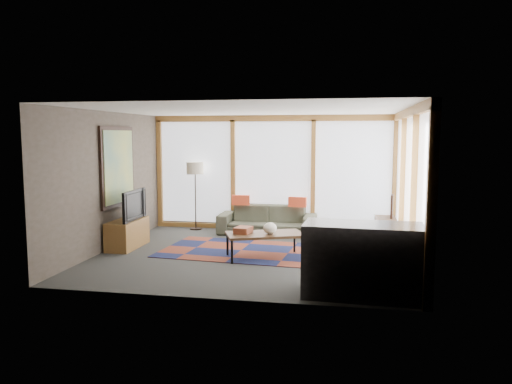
% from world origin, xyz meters
% --- Properties ---
extents(ground, '(5.50, 5.50, 0.00)m').
position_xyz_m(ground, '(0.00, 0.00, 0.00)').
color(ground, '#2E2E2B').
rests_on(ground, ground).
extents(room_envelope, '(5.52, 5.02, 2.62)m').
position_xyz_m(room_envelope, '(0.49, 0.56, 1.54)').
color(room_envelope, '#3E362C').
rests_on(room_envelope, ground).
extents(rug, '(3.05, 2.10, 0.01)m').
position_xyz_m(rug, '(-0.26, 0.26, 0.01)').
color(rug, maroon).
rests_on(rug, ground).
extents(sofa, '(2.13, 0.84, 0.62)m').
position_xyz_m(sofa, '(-0.04, 1.95, 0.31)').
color(sofa, '#36372A').
rests_on(sofa, ground).
extents(pillow_left, '(0.41, 0.16, 0.22)m').
position_xyz_m(pillow_left, '(-0.64, 2.00, 0.73)').
color(pillow_left, '#D64424').
rests_on(pillow_left, sofa).
extents(pillow_right, '(0.40, 0.16, 0.21)m').
position_xyz_m(pillow_right, '(0.62, 1.92, 0.73)').
color(pillow_right, '#D64424').
rests_on(pillow_right, sofa).
extents(floor_lamp, '(0.39, 0.39, 1.55)m').
position_xyz_m(floor_lamp, '(-1.74, 2.16, 0.77)').
color(floor_lamp, black).
rests_on(floor_lamp, ground).
extents(coffee_table, '(1.47, 1.10, 0.44)m').
position_xyz_m(coffee_table, '(0.27, -0.19, 0.22)').
color(coffee_table, '#382712').
rests_on(coffee_table, ground).
extents(book_stack, '(0.31, 0.36, 0.11)m').
position_xyz_m(book_stack, '(-0.11, -0.24, 0.49)').
color(book_stack, brown).
rests_on(book_stack, coffee_table).
extents(vase, '(0.27, 0.27, 0.20)m').
position_xyz_m(vase, '(0.37, -0.23, 0.54)').
color(vase, white).
rests_on(vase, coffee_table).
extents(bookshelf, '(0.40, 2.17, 0.54)m').
position_xyz_m(bookshelf, '(2.43, 0.57, 0.27)').
color(bookshelf, '#382712').
rests_on(bookshelf, ground).
extents(bowl_a, '(0.21, 0.21, 0.09)m').
position_xyz_m(bowl_a, '(2.42, 0.01, 0.59)').
color(bowl_a, black).
rests_on(bowl_a, bookshelf).
extents(bowl_b, '(0.19, 0.19, 0.08)m').
position_xyz_m(bowl_b, '(2.46, 0.32, 0.58)').
color(bowl_b, black).
rests_on(bowl_b, bookshelf).
extents(shelf_picture, '(0.08, 0.35, 0.45)m').
position_xyz_m(shelf_picture, '(2.54, 1.33, 0.77)').
color(shelf_picture, black).
rests_on(shelf_picture, bookshelf).
extents(tv_console, '(0.45, 1.08, 0.54)m').
position_xyz_m(tv_console, '(-2.47, 0.13, 0.27)').
color(tv_console, brown).
rests_on(tv_console, ground).
extents(television, '(0.15, 1.01, 0.58)m').
position_xyz_m(television, '(-2.42, 0.14, 0.83)').
color(television, black).
rests_on(television, tv_console).
extents(bar_counter, '(1.59, 0.80, 0.99)m').
position_xyz_m(bar_counter, '(1.90, -2.02, 0.49)').
color(bar_counter, black).
rests_on(bar_counter, ground).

